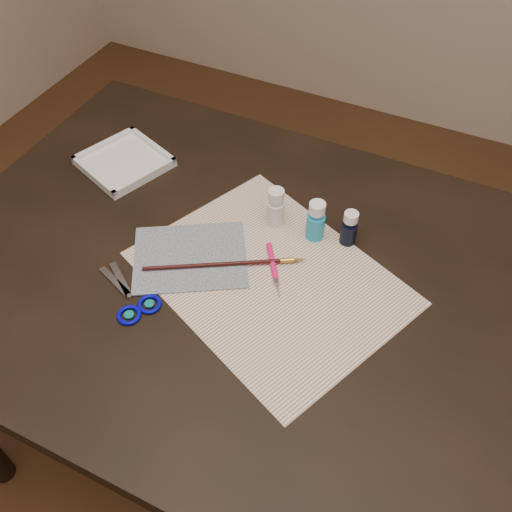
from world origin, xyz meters
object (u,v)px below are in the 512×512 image
at_px(paper, 270,278).
at_px(paint_bottle_white, 276,207).
at_px(paint_bottle_cyan, 316,221).
at_px(scissors, 123,292).
at_px(paint_bottle_navy, 349,228).
at_px(palette_tray, 124,161).
at_px(canvas, 190,257).

height_order(paper, paint_bottle_white, paint_bottle_white).
relative_size(paint_bottle_cyan, scissors, 0.53).
relative_size(paint_bottle_navy, scissors, 0.46).
xyz_separation_m(scissors, palette_tray, (-0.21, 0.32, 0.01)).
bearing_deg(paper, palette_tray, 159.90).
height_order(paper, palette_tray, palette_tray).
distance_m(paint_bottle_navy, palette_tray, 0.54).
xyz_separation_m(paint_bottle_white, paint_bottle_navy, (0.15, 0.01, -0.01)).
distance_m(paint_bottle_white, paint_bottle_navy, 0.15).
distance_m(paint_bottle_cyan, paint_bottle_navy, 0.07).
height_order(canvas, palette_tray, palette_tray).
bearing_deg(scissors, paper, -125.10).
bearing_deg(canvas, paint_bottle_cyan, 39.01).
bearing_deg(paint_bottle_white, palette_tray, 176.62).
relative_size(canvas, paint_bottle_cyan, 2.43).
bearing_deg(paint_bottle_navy, paint_bottle_cyan, -167.12).
bearing_deg(scissors, paint_bottle_cyan, -111.05).
distance_m(paper, scissors, 0.28).
distance_m(canvas, scissors, 0.15).
bearing_deg(canvas, palette_tray, 146.73).
height_order(paint_bottle_navy, palette_tray, paint_bottle_navy).
distance_m(paper, palette_tray, 0.47).
distance_m(paper, canvas, 0.16).
height_order(paint_bottle_white, scissors, paint_bottle_white).
bearing_deg(scissors, paint_bottle_navy, -115.89).
xyz_separation_m(paper, scissors, (-0.23, -0.15, 0.00)).
height_order(paper, scissors, scissors).
distance_m(scissors, palette_tray, 0.38).
bearing_deg(palette_tray, scissors, -56.10).
relative_size(canvas, paint_bottle_navy, 2.78).
bearing_deg(paper, scissors, -146.35).
bearing_deg(paint_bottle_white, paint_bottle_navy, 5.46).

